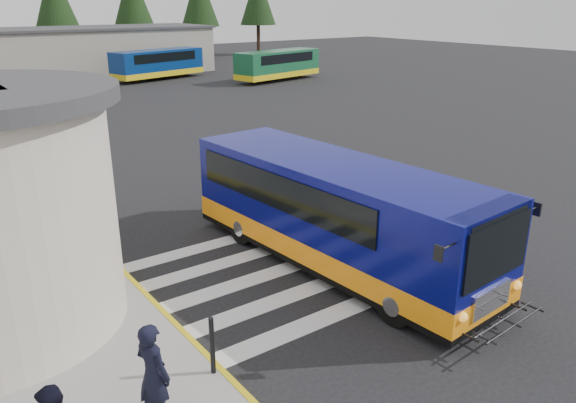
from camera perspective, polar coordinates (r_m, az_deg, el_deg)
ground at (r=15.23m, az=-0.28°, el=-5.19°), size 140.00×140.00×0.00m
curb_strip at (r=16.95m, az=-19.70°, el=-3.44°), size 0.12×34.00×0.16m
crosswalk at (r=14.38m, az=-0.02°, el=-6.75°), size 8.00×5.35×0.01m
depot_building at (r=55.20m, az=-21.91°, el=13.89°), size 26.40×8.40×4.20m
transit_bus at (r=14.18m, az=4.93°, el=-1.57°), size 3.53×9.66×2.68m
pedestrian_a at (r=9.20m, az=-13.52°, el=-16.73°), size 0.60×0.74×1.76m
bollard at (r=10.25m, az=-7.71°, el=-14.31°), size 0.09×0.09×1.11m
far_bus_a at (r=50.78m, az=-13.09°, el=13.56°), size 8.62×4.35×2.14m
far_bus_b at (r=48.87m, az=-1.03°, el=13.81°), size 8.55×4.01×2.13m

